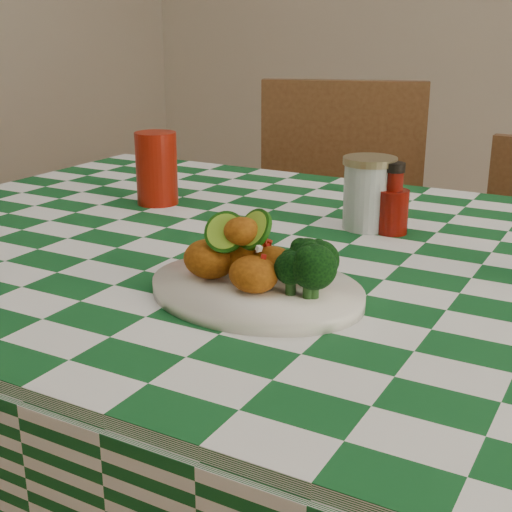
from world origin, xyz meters
The scene contains 8 objects.
dining_table centered at (0.00, 0.00, 0.39)m, with size 1.66×1.06×0.79m, color #114F20, non-canonical shape.
plate centered at (-0.02, -0.20, 0.80)m, with size 0.29×0.22×0.02m, color white, non-canonical shape.
fried_chicken_pile centered at (-0.03, -0.20, 0.85)m, with size 0.13×0.10×0.08m, color #AC5D10, non-canonical shape.
broccoli_side centered at (0.06, -0.19, 0.84)m, with size 0.09×0.09×0.06m, color black, non-canonical shape.
red_tumbler centered at (-0.42, 0.13, 0.85)m, with size 0.08×0.08×0.14m, color maroon.
ketchup_bottle centered at (0.04, 0.16, 0.84)m, with size 0.05×0.05×0.12m, color #6A0C05, non-canonical shape.
mason_jar centered at (-0.01, 0.16, 0.85)m, with size 0.09×0.09×0.12m, color #B2BCBA, non-canonical shape.
wooden_chair_left centered at (-0.28, 0.68, 0.48)m, with size 0.44×0.46×0.97m, color #472814, non-canonical shape.
Camera 1 is at (0.39, -0.94, 1.12)m, focal length 50.00 mm.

